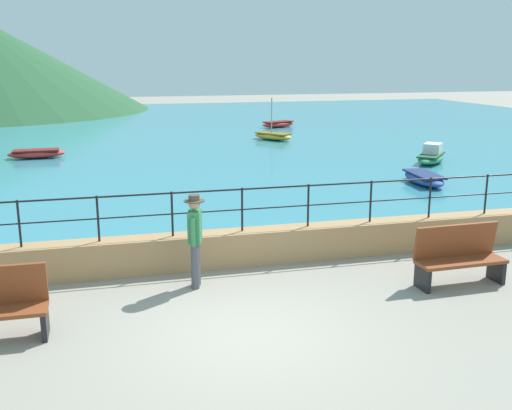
{
  "coord_description": "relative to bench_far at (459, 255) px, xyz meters",
  "views": [
    {
      "loc": [
        -1.98,
        -8.23,
        4.12
      ],
      "look_at": [
        1.13,
        3.7,
        1.1
      ],
      "focal_mm": 41.99,
      "sensor_mm": 36.0,
      "label": 1
    }
  ],
  "objects": [
    {
      "name": "boat_6",
      "position": [
        4.0,
        8.18,
        -0.3
      ],
      "size": [
        1.09,
        2.37,
        0.36
      ],
      "color": "#2D4C9E",
      "rests_on": "lake_water"
    },
    {
      "name": "bench_far",
      "position": [
        0.0,
        0.0,
        0.0
      ],
      "size": [
        1.71,
        0.6,
        1.13
      ],
      "color": "brown",
      "rests_on": "ground"
    },
    {
      "name": "boat_2",
      "position": [
        -8.99,
        17.07,
        -0.3
      ],
      "size": [
        2.33,
        0.97,
        0.36
      ],
      "color": "red",
      "rests_on": "lake_water"
    },
    {
      "name": "lake_water",
      "position": [
        -4.36,
        24.76,
        -0.53
      ],
      "size": [
        64.0,
        44.32,
        0.06
      ],
      "primitive_type": "cube",
      "color": "teal",
      "rests_on": "ground"
    },
    {
      "name": "boat_3",
      "position": [
        6.42,
        11.83,
        -0.23
      ],
      "size": [
        2.21,
        2.31,
        0.76
      ],
      "color": "#338C59",
      "rests_on": "lake_water"
    },
    {
      "name": "person_walking",
      "position": [
        -4.78,
        1.07,
        0.42
      ],
      "size": [
        0.38,
        0.55,
        1.75
      ],
      "color": "#4C4C56",
      "rests_on": "ground"
    },
    {
      "name": "railing",
      "position": [
        -4.36,
        2.12,
        0.75
      ],
      "size": [
        18.44,
        0.04,
        0.9
      ],
      "color": "black",
      "rests_on": "promenade_wall"
    },
    {
      "name": "ground_plane",
      "position": [
        -4.36,
        -1.08,
        -0.56
      ],
      "size": [
        120.0,
        120.0,
        0.0
      ],
      "primitive_type": "plane",
      "color": "gray"
    },
    {
      "name": "promenade_wall",
      "position": [
        -4.36,
        2.12,
        -0.21
      ],
      "size": [
        20.0,
        0.56,
        0.7
      ],
      "primitive_type": "cube",
      "color": "tan",
      "rests_on": "ground"
    },
    {
      "name": "boat_5",
      "position": [
        4.17,
        25.68,
        -0.3
      ],
      "size": [
        2.47,
        1.68,
        0.36
      ],
      "color": "red",
      "rests_on": "lake_water"
    },
    {
      "name": "boat_4",
      "position": [
        2.24,
        20.14,
        -0.3
      ],
      "size": [
        2.06,
        2.4,
        2.14
      ],
      "color": "gold",
      "rests_on": "lake_water"
    }
  ]
}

